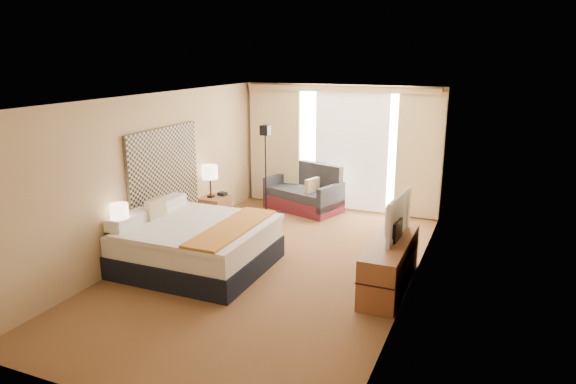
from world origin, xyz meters
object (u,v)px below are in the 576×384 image
at_px(nightstand_left, 129,256).
at_px(television, 391,215).
at_px(loveseat, 305,195).
at_px(desk_chair, 388,256).
at_px(nightstand_right, 215,211).
at_px(lamp_right, 210,173).
at_px(floor_lamp, 265,153).
at_px(lamp_left, 119,212).
at_px(media_dresser, 390,264).
at_px(bed, 197,244).

relative_size(nightstand_left, television, 0.51).
distance_m(loveseat, desk_chair, 3.83).
xyz_separation_m(nightstand_left, desk_chair, (3.65, 1.11, 0.16)).
bearing_deg(nightstand_right, lamp_right, -126.49).
height_order(floor_lamp, lamp_left, floor_lamp).
relative_size(desk_chair, lamp_left, 1.76).
height_order(nightstand_left, loveseat, loveseat).
height_order(media_dresser, bed, bed).
height_order(loveseat, floor_lamp, floor_lamp).
bearing_deg(floor_lamp, lamp_right, -129.13).
relative_size(floor_lamp, television, 1.73).
height_order(media_dresser, floor_lamp, floor_lamp).
xyz_separation_m(nightstand_left, media_dresser, (3.70, 1.05, 0.07)).
distance_m(nightstand_left, desk_chair, 3.82).
distance_m(nightstand_right, loveseat, 2.03).
bearing_deg(television, lamp_left, 113.29).
xyz_separation_m(nightstand_right, lamp_left, (-0.04, -2.57, 0.70)).
xyz_separation_m(nightstand_right, lamp_right, (-0.04, -0.05, 0.76)).
relative_size(bed, lamp_right, 3.37).
bearing_deg(bed, nightstand_right, 113.05).
xyz_separation_m(floor_lamp, lamp_right, (-0.74, -0.90, -0.28)).
xyz_separation_m(nightstand_right, loveseat, (1.25, 1.59, 0.05)).
height_order(nightstand_right, desk_chair, desk_chair).
height_order(media_dresser, desk_chair, desk_chair).
bearing_deg(desk_chair, nightstand_right, 162.75).
bearing_deg(desk_chair, media_dresser, -47.61).
bearing_deg(media_dresser, television, 106.08).
bearing_deg(television, desk_chair, -174.81).
distance_m(loveseat, lamp_left, 4.41).
bearing_deg(bed, floor_lamp, 92.36).
bearing_deg(nightstand_right, lamp_left, -90.97).
distance_m(media_dresser, desk_chair, 0.11).
distance_m(desk_chair, lamp_left, 3.92).
bearing_deg(lamp_left, desk_chair, 17.69).
height_order(floor_lamp, television, floor_lamp).
xyz_separation_m(nightstand_left, bed, (0.81, 0.60, 0.10)).
height_order(nightstand_left, desk_chair, desk_chair).
xyz_separation_m(nightstand_left, floor_lamp, (0.70, 3.35, 1.04)).
distance_m(bed, lamp_right, 2.14).
distance_m(desk_chair, television, 0.59).
bearing_deg(lamp_right, nightstand_left, -89.05).
bearing_deg(lamp_left, television, 19.29).
relative_size(loveseat, lamp_right, 2.79).
relative_size(loveseat, television, 1.62).
distance_m(loveseat, television, 3.80).
distance_m(nightstand_right, lamp_left, 2.66).
height_order(nightstand_right, lamp_right, lamp_right).
height_order(bed, lamp_right, lamp_right).
height_order(nightstand_right, loveseat, loveseat).
bearing_deg(media_dresser, loveseat, 128.80).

